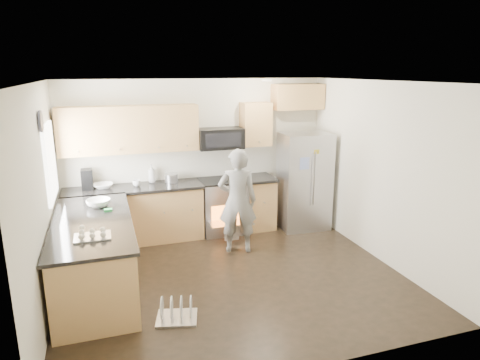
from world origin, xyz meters
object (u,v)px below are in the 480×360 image
object	(u,v)px
refrigerator	(304,181)
person	(237,201)
dish_rack	(177,313)
stove_range	(223,194)

from	to	relation	value
refrigerator	person	distance (m)	1.57
refrigerator	dish_rack	world-z (taller)	refrigerator
stove_range	dish_rack	world-z (taller)	stove_range
dish_rack	stove_range	bearing A→B (deg)	63.24
stove_range	refrigerator	distance (m)	1.45
person	dish_rack	distance (m)	2.15
refrigerator	dish_rack	bearing A→B (deg)	-136.60
dish_rack	person	bearing A→B (deg)	52.29
stove_range	person	size ratio (longest dim) A/B	1.11
stove_range	person	bearing A→B (deg)	-90.71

